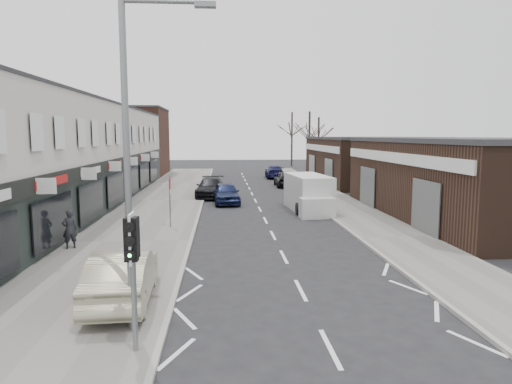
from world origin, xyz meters
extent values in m
plane|color=black|center=(0.00, 0.00, 0.00)|extent=(160.00, 160.00, 0.00)
cube|color=slate|center=(-6.75, 22.00, 0.06)|extent=(5.50, 64.00, 0.12)
cube|color=slate|center=(5.75, 22.00, 0.06)|extent=(3.50, 64.00, 0.12)
cube|color=beige|center=(-13.50, 19.50, 3.55)|extent=(8.00, 41.00, 7.10)
cube|color=#49291F|center=(-13.50, 45.00, 4.00)|extent=(8.00, 10.00, 8.00)
cube|color=#342218|center=(12.50, 14.00, 2.25)|extent=(10.00, 18.00, 4.50)
cube|color=#342218|center=(12.50, 34.00, 2.25)|extent=(10.00, 16.00, 4.50)
cylinder|color=slate|center=(-4.40, -2.00, 1.62)|extent=(0.12, 0.12, 3.00)
cube|color=silver|center=(-4.40, -2.00, 2.67)|extent=(0.05, 0.55, 1.10)
cube|color=black|center=(-4.40, -2.12, 2.67)|extent=(0.28, 0.22, 0.95)
sphere|color=#0CE533|center=(-4.40, -2.24, 2.37)|extent=(0.18, 0.18, 0.18)
cube|color=black|center=(-4.40, -1.88, 2.67)|extent=(0.26, 0.20, 0.90)
cylinder|color=slate|center=(-4.70, -0.80, 4.12)|extent=(0.16, 0.16, 8.00)
cylinder|color=slate|center=(-3.80, -0.80, 7.92)|extent=(1.80, 0.10, 0.10)
cube|color=slate|center=(-2.80, -0.80, 7.87)|extent=(0.50, 0.22, 0.12)
cylinder|color=slate|center=(-5.20, 12.00, 1.37)|extent=(0.07, 0.07, 2.50)
cube|color=white|center=(-5.15, 12.00, 1.97)|extent=(0.04, 0.45, 0.25)
cube|color=silver|center=(3.12, 17.41, 1.16)|extent=(2.54, 5.25, 2.32)
cube|color=silver|center=(3.12, 14.43, 0.60)|extent=(2.12, 1.06, 1.22)
cylinder|color=black|center=(2.17, 15.64, 0.39)|extent=(0.24, 0.77, 0.77)
cylinder|color=black|center=(4.06, 15.64, 0.39)|extent=(0.24, 0.77, 0.77)
cylinder|color=black|center=(2.17, 19.19, 0.39)|extent=(0.24, 0.77, 0.77)
cylinder|color=black|center=(4.06, 19.19, 0.39)|extent=(0.24, 0.77, 0.77)
imported|color=#A29D81|center=(-5.32, 1.12, 0.87)|extent=(1.83, 4.64, 1.50)
imported|color=black|center=(-8.89, 7.56, 0.95)|extent=(0.71, 0.61, 1.66)
imported|color=#131C3E|center=(-2.20, 20.72, 0.76)|extent=(2.08, 4.55, 1.51)
imported|color=black|center=(-3.40, 24.25, 0.76)|extent=(2.41, 5.37, 1.53)
imported|color=silver|center=(3.50, 21.08, 0.69)|extent=(1.78, 4.31, 1.39)
imported|color=black|center=(3.50, 31.29, 0.77)|extent=(1.85, 4.51, 1.53)
imported|color=#12133A|center=(3.50, 40.17, 0.72)|extent=(2.23, 5.05, 1.44)
camera|label=1|loc=(-2.43, -11.82, 4.88)|focal=32.00mm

